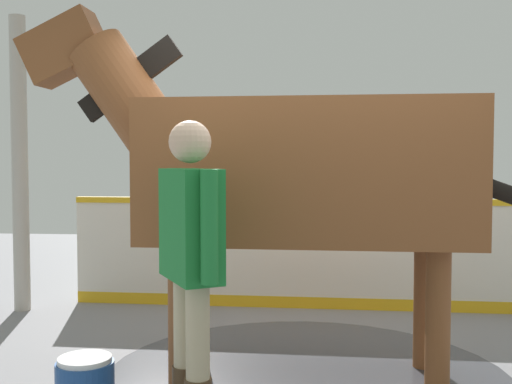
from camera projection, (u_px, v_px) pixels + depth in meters
The scene contains 6 objects.
ground_plane at pixel (313, 380), 4.24m from camera, with size 16.00×16.00×0.02m, color gray.
wet_patch at pixel (307, 374), 4.32m from camera, with size 2.87×2.87×0.00m, color #42444C.
barrier_wall at pixel (313, 257), 6.25m from camera, with size 5.02×0.23×1.13m.
roof_post_near at pixel (20, 164), 6.12m from camera, with size 0.16×0.16×2.96m, color #B7B2A8.
horse at pixel (289, 169), 4.26m from camera, with size 3.65×1.02×2.61m.
handler at pixel (191, 253), 3.35m from camera, with size 0.44×0.62×1.74m.
Camera 1 is at (-0.04, -4.19, 1.51)m, focal length 42.77 mm.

